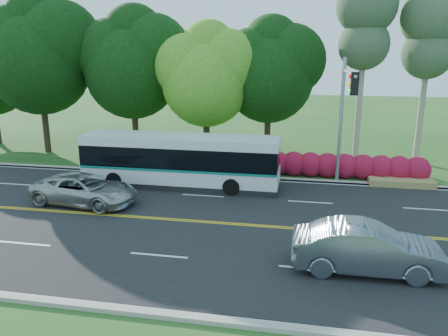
% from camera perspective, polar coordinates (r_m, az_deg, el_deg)
% --- Properties ---
extents(ground, '(120.00, 120.00, 0.00)m').
position_cam_1_polar(ground, '(19.50, -3.74, -6.99)').
color(ground, '#1F4A18').
rests_on(ground, ground).
extents(road, '(60.00, 14.00, 0.02)m').
position_cam_1_polar(road, '(19.50, -3.74, -6.97)').
color(road, black).
rests_on(road, ground).
extents(curb_north, '(60.00, 0.30, 0.15)m').
position_cam_1_polar(curb_north, '(26.09, 0.13, -1.06)').
color(curb_north, '#A59E95').
rests_on(curb_north, ground).
extents(curb_south, '(60.00, 0.30, 0.15)m').
position_cam_1_polar(curb_south, '(13.43, -11.69, -17.89)').
color(curb_south, '#A59E95').
rests_on(curb_south, ground).
extents(grass_verge, '(60.00, 4.00, 0.10)m').
position_cam_1_polar(grass_verge, '(27.85, 0.83, -0.07)').
color(grass_verge, '#1F4A18').
rests_on(grass_verge, ground).
extents(lane_markings, '(57.60, 13.82, 0.00)m').
position_cam_1_polar(lane_markings, '(19.52, -4.01, -6.91)').
color(lane_markings, gold).
rests_on(lane_markings, road).
extents(tree_row, '(44.70, 9.10, 13.84)m').
position_cam_1_polar(tree_row, '(31.19, -7.75, 13.84)').
color(tree_row, black).
rests_on(tree_row, ground).
extents(bougainvillea_hedge, '(9.50, 2.25, 1.50)m').
position_cam_1_polar(bougainvillea_hedge, '(26.61, 15.93, 0.11)').
color(bougainvillea_hedge, maroon).
rests_on(bougainvillea_hedge, ground).
extents(traffic_signal, '(0.42, 6.10, 7.00)m').
position_cam_1_polar(traffic_signal, '(23.13, 15.49, 7.96)').
color(traffic_signal, '#93979B').
rests_on(traffic_signal, ground).
extents(transit_bus, '(10.85, 2.44, 2.84)m').
position_cam_1_polar(transit_bus, '(24.15, -5.75, 0.86)').
color(transit_bus, silver).
rests_on(transit_bus, road).
extents(sedan, '(5.10, 1.86, 1.67)m').
position_cam_1_polar(sedan, '(15.74, 18.24, -9.95)').
color(sedan, slate).
rests_on(sedan, road).
extents(suv, '(5.46, 3.02, 1.45)m').
position_cam_1_polar(suv, '(22.47, -17.70, -2.68)').
color(suv, '#A9ACAD').
rests_on(suv, road).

